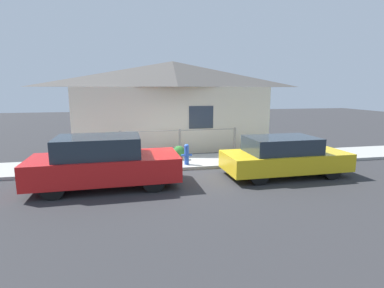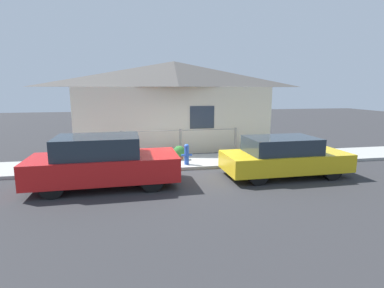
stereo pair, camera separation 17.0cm
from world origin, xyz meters
name	(u,v)px [view 1 (the left image)]	position (x,y,z in m)	size (l,w,h in m)	color
ground_plane	(189,170)	(0.00, 0.00, 0.00)	(60.00, 60.00, 0.00)	#2D2D30
sidewalk	(184,162)	(0.00, 1.05, 0.06)	(24.00, 2.09, 0.11)	#9E9E99
house	(173,79)	(0.00, 3.73, 3.30)	(9.19, 2.23, 4.13)	beige
fence	(180,141)	(0.00, 1.94, 0.73)	(4.90, 0.10, 1.12)	gray
car_left	(104,162)	(-2.82, -1.28, 0.76)	(4.32, 1.87, 1.53)	red
car_right	(284,156)	(2.97, -1.28, 0.66)	(4.12, 1.78, 1.32)	gold
fire_hydrant	(187,154)	(-0.01, 0.42, 0.52)	(0.40, 0.18, 0.77)	blue
potted_plant_near_hydrant	(179,152)	(-0.16, 1.29, 0.40)	(0.46, 0.46, 0.54)	#9E5638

